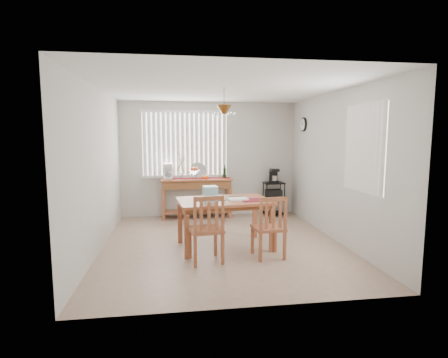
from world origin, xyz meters
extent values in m
cube|color=tan|center=(0.00, 0.00, -0.01)|extent=(4.00, 4.50, 0.01)
cube|color=beige|center=(0.00, 2.30, 1.30)|extent=(4.00, 0.10, 2.60)
cube|color=beige|center=(0.00, -2.30, 1.30)|extent=(4.00, 0.10, 2.60)
cube|color=beige|center=(-2.05, 0.00, 1.30)|extent=(0.10, 4.50, 2.60)
cube|color=beige|center=(2.05, 0.00, 1.30)|extent=(0.10, 4.50, 2.60)
cube|color=white|center=(0.00, 0.00, 2.65)|extent=(4.00, 4.50, 0.10)
cube|color=white|center=(-0.55, 2.25, 1.65)|extent=(1.90, 0.01, 1.40)
cube|color=white|center=(-1.45, 2.23, 1.65)|extent=(0.07, 0.03, 1.40)
cube|color=white|center=(-1.34, 2.23, 1.65)|extent=(0.07, 0.03, 1.40)
cube|color=white|center=(-1.24, 2.23, 1.65)|extent=(0.07, 0.03, 1.40)
cube|color=white|center=(-1.13, 2.23, 1.65)|extent=(0.07, 0.03, 1.40)
cube|color=white|center=(-1.03, 2.23, 1.65)|extent=(0.07, 0.03, 1.40)
cube|color=white|center=(-0.92, 2.23, 1.65)|extent=(0.07, 0.03, 1.40)
cube|color=white|center=(-0.81, 2.23, 1.65)|extent=(0.07, 0.03, 1.40)
cube|color=white|center=(-0.71, 2.23, 1.65)|extent=(0.07, 0.03, 1.40)
cube|color=white|center=(-0.60, 2.23, 1.65)|extent=(0.07, 0.03, 1.40)
cube|color=white|center=(-0.50, 2.23, 1.65)|extent=(0.07, 0.03, 1.40)
cube|color=white|center=(-0.39, 2.23, 1.65)|extent=(0.07, 0.03, 1.40)
cube|color=white|center=(-0.29, 2.23, 1.65)|extent=(0.07, 0.03, 1.40)
cube|color=white|center=(-0.18, 2.23, 1.65)|extent=(0.07, 0.03, 1.40)
cube|color=white|center=(-0.08, 2.23, 1.65)|extent=(0.07, 0.03, 1.40)
cube|color=white|center=(0.03, 2.23, 1.65)|extent=(0.07, 0.03, 1.40)
cube|color=white|center=(0.14, 2.23, 1.65)|extent=(0.07, 0.03, 1.40)
cube|color=white|center=(0.24, 2.23, 1.65)|extent=(0.07, 0.03, 1.40)
cube|color=white|center=(0.35, 2.23, 1.65)|extent=(0.07, 0.03, 1.40)
cube|color=white|center=(-0.55, 2.22, 0.92)|extent=(1.98, 0.06, 0.06)
cube|color=white|center=(-0.55, 2.22, 2.38)|extent=(1.98, 0.06, 0.06)
cube|color=white|center=(2.00, -0.90, 1.65)|extent=(0.01, 1.10, 1.30)
cube|color=white|center=(1.99, -1.40, 1.65)|extent=(0.03, 0.07, 1.30)
cube|color=white|center=(1.99, -1.29, 1.65)|extent=(0.03, 0.07, 1.30)
cube|color=white|center=(1.99, -1.18, 1.65)|extent=(0.03, 0.07, 1.30)
cube|color=white|center=(1.99, -1.07, 1.65)|extent=(0.03, 0.07, 1.30)
cube|color=white|center=(1.99, -0.96, 1.65)|extent=(0.03, 0.07, 1.30)
cube|color=white|center=(1.99, -0.85, 1.65)|extent=(0.03, 0.07, 1.30)
cube|color=white|center=(1.99, -0.74, 1.65)|extent=(0.03, 0.07, 1.30)
cube|color=white|center=(1.99, -0.63, 1.65)|extent=(0.03, 0.07, 1.30)
cube|color=white|center=(1.99, -0.52, 1.65)|extent=(0.03, 0.07, 1.30)
cube|color=white|center=(1.99, -0.41, 1.65)|extent=(0.03, 0.07, 1.30)
cylinder|color=black|center=(1.98, 1.55, 2.08)|extent=(0.04, 0.30, 0.30)
cylinder|color=white|center=(1.95, 1.55, 2.08)|extent=(0.01, 0.25, 0.25)
cylinder|color=brown|center=(0.00, -0.16, 2.43)|extent=(0.01, 0.01, 0.34)
cone|color=brown|center=(0.00, -0.16, 2.25)|extent=(0.24, 0.24, 0.14)
sphere|color=white|center=(0.16, -0.16, 2.19)|extent=(0.05, 0.05, 0.05)
sphere|color=white|center=(0.08, -0.02, 2.19)|extent=(0.05, 0.05, 0.05)
sphere|color=white|center=(-0.08, -0.02, 2.19)|extent=(0.05, 0.05, 0.05)
sphere|color=white|center=(-0.16, -0.16, 2.19)|extent=(0.05, 0.05, 0.05)
sphere|color=white|center=(-0.08, -0.30, 2.19)|extent=(0.05, 0.05, 0.05)
sphere|color=white|center=(0.08, -0.30, 2.19)|extent=(0.05, 0.05, 0.05)
cube|color=#AD603A|center=(-0.31, 2.01, 0.87)|extent=(1.58, 0.44, 0.04)
cube|color=brown|center=(-0.31, 2.01, 0.76)|extent=(1.52, 0.40, 0.16)
cube|color=#AD603A|center=(-1.05, 1.84, 0.34)|extent=(0.06, 0.06, 0.68)
cube|color=#AD603A|center=(0.42, 1.84, 0.34)|extent=(0.06, 0.06, 0.68)
cube|color=#AD603A|center=(-1.05, 2.18, 0.34)|extent=(0.06, 0.06, 0.68)
cube|color=#AD603A|center=(0.42, 2.18, 0.34)|extent=(0.06, 0.06, 0.68)
cube|color=#AD603A|center=(-0.31, 2.01, 0.15)|extent=(1.46, 0.38, 0.03)
cube|color=red|center=(-0.07, 2.01, 0.21)|extent=(0.30, 0.22, 0.10)
cube|color=maroon|center=(-0.31, 2.01, 0.89)|extent=(1.50, 0.24, 0.01)
cube|color=white|center=(-0.94, 2.01, 0.91)|extent=(0.20, 0.24, 0.05)
cube|color=white|center=(-0.94, 2.09, 1.03)|extent=(0.20, 0.08, 0.30)
cube|color=white|center=(-0.94, 1.99, 1.20)|extent=(0.20, 0.22, 0.07)
cylinder|color=white|center=(-0.94, 1.98, 1.00)|extent=(0.13, 0.13, 0.13)
cylinder|color=white|center=(-0.36, 1.99, 0.94)|extent=(0.05, 0.05, 0.10)
cone|color=white|center=(-0.36, 1.99, 1.03)|extent=(0.26, 0.26, 0.09)
sphere|color=red|center=(-0.31, 1.99, 1.11)|extent=(0.08, 0.08, 0.08)
sphere|color=red|center=(-0.36, 2.04, 1.11)|extent=(0.08, 0.08, 0.08)
sphere|color=red|center=(-0.41, 1.99, 1.11)|extent=(0.08, 0.08, 0.08)
sphere|color=red|center=(-0.36, 1.94, 1.11)|extent=(0.08, 0.08, 0.08)
sphere|color=#FF5E0D|center=(-0.18, 1.93, 0.93)|extent=(0.08, 0.08, 0.08)
sphere|color=#FF5E0D|center=(-0.10, 1.93, 0.93)|extent=(0.08, 0.08, 0.08)
cylinder|color=silver|center=(-0.27, 2.19, 1.06)|extent=(0.35, 0.09, 0.35)
cylinder|color=white|center=(-0.66, 2.06, 0.96)|extent=(0.08, 0.08, 0.14)
cylinder|color=#4C3823|center=(-0.66, 2.06, 1.25)|extent=(0.08, 0.04, 0.44)
cylinder|color=#4C3823|center=(-0.66, 2.06, 1.27)|extent=(0.13, 0.06, 0.48)
cylinder|color=#4C3823|center=(-0.66, 2.06, 1.22)|extent=(0.17, 0.08, 0.36)
cylinder|color=#4C3823|center=(-0.66, 2.06, 1.29)|extent=(0.06, 0.03, 0.54)
cylinder|color=#4C3823|center=(-0.66, 2.06, 1.21)|extent=(0.22, 0.10, 0.30)
cylinder|color=black|center=(0.33, 2.06, 1.00)|extent=(0.07, 0.07, 0.23)
cylinder|color=black|center=(0.33, 2.06, 1.15)|extent=(0.03, 0.03, 0.08)
cylinder|color=black|center=(1.26, 1.84, 0.39)|extent=(0.02, 0.02, 0.77)
cylinder|color=black|center=(1.68, 1.84, 0.39)|extent=(0.02, 0.02, 0.77)
cylinder|color=black|center=(1.26, 2.16, 0.39)|extent=(0.02, 0.02, 0.77)
cylinder|color=black|center=(1.68, 2.16, 0.39)|extent=(0.02, 0.02, 0.77)
cube|color=black|center=(1.47, 2.00, 0.76)|extent=(0.45, 0.36, 0.03)
cube|color=black|center=(1.47, 2.00, 0.39)|extent=(0.45, 0.36, 0.02)
cube|color=black|center=(1.47, 2.00, 0.05)|extent=(0.45, 0.36, 0.02)
cube|color=black|center=(1.47, 2.00, 0.50)|extent=(0.35, 0.27, 0.20)
cube|color=black|center=(1.47, 1.98, 0.80)|extent=(0.18, 0.22, 0.05)
cube|color=black|center=(1.47, 2.05, 0.91)|extent=(0.18, 0.07, 0.27)
cube|color=black|center=(1.47, 1.98, 1.06)|extent=(0.18, 0.20, 0.06)
cylinder|color=silver|center=(1.47, 1.97, 0.88)|extent=(0.12, 0.12, 0.12)
cube|color=#AD603A|center=(0.00, -0.16, 0.78)|extent=(1.58, 1.11, 0.04)
cube|color=brown|center=(0.00, -0.16, 0.72)|extent=(1.46, 0.99, 0.06)
cube|color=#AD603A|center=(-0.63, -0.65, 0.35)|extent=(0.08, 0.08, 0.69)
cube|color=#AD603A|center=(0.72, -0.50, 0.35)|extent=(0.08, 0.08, 0.69)
cube|color=#AD603A|center=(-0.72, 0.18, 0.35)|extent=(0.08, 0.08, 0.69)
cube|color=#AD603A|center=(0.63, 0.32, 0.35)|extent=(0.08, 0.08, 0.69)
cube|color=#126653|center=(-0.22, -0.13, 0.80)|extent=(0.48, 0.36, 0.01)
cube|color=maroon|center=(0.49, -0.27, 0.80)|extent=(0.48, 0.36, 0.01)
cube|color=white|center=(0.22, -0.19, 0.81)|extent=(0.34, 0.29, 0.03)
cube|color=black|center=(0.20, -0.06, 0.81)|extent=(0.32, 0.07, 0.03)
cube|color=#91CAD3|center=(-0.25, -0.35, 0.92)|extent=(0.23, 0.23, 0.25)
cube|color=#AD603A|center=(-0.36, -0.79, 0.48)|extent=(0.52, 0.52, 0.04)
cube|color=#AD603A|center=(-0.19, -0.57, 0.23)|extent=(0.05, 0.05, 0.45)
cube|color=#AD603A|center=(-0.59, -0.62, 0.23)|extent=(0.05, 0.05, 0.45)
cube|color=#AD603A|center=(-0.14, -0.96, 0.23)|extent=(0.05, 0.05, 0.45)
cube|color=#AD603A|center=(-0.53, -1.02, 0.23)|extent=(0.05, 0.05, 0.45)
cube|color=#AD603A|center=(-0.13, -0.97, 0.75)|extent=(0.04, 0.04, 0.51)
cube|color=#AD603A|center=(-0.53, -1.03, 0.75)|extent=(0.04, 0.04, 0.51)
cube|color=#AD603A|center=(-0.33, -1.00, 0.97)|extent=(0.42, 0.09, 0.07)
cube|color=#AD603A|center=(-0.22, -0.98, 0.73)|extent=(0.05, 0.03, 0.41)
cube|color=#AD603A|center=(-0.33, -1.00, 0.73)|extent=(0.05, 0.03, 0.41)
cube|color=#AD603A|center=(-0.44, -1.01, 0.73)|extent=(0.05, 0.03, 0.41)
cube|color=#AD603A|center=(0.59, -0.73, 0.45)|extent=(0.48, 0.48, 0.04)
cube|color=#AD603A|center=(0.77, -0.53, 0.22)|extent=(0.05, 0.05, 0.43)
cube|color=#AD603A|center=(0.39, -0.56, 0.22)|extent=(0.05, 0.05, 0.43)
cube|color=#AD603A|center=(0.80, -0.91, 0.22)|extent=(0.05, 0.05, 0.43)
cube|color=#AD603A|center=(0.42, -0.94, 0.22)|extent=(0.05, 0.05, 0.43)
cube|color=#AD603A|center=(0.80, -0.92, 0.71)|extent=(0.04, 0.04, 0.48)
cube|color=#AD603A|center=(0.42, -0.95, 0.71)|extent=(0.04, 0.04, 0.48)
cube|color=#AD603A|center=(0.61, -0.93, 0.92)|extent=(0.40, 0.07, 0.06)
cube|color=#AD603A|center=(0.72, -0.92, 0.69)|extent=(0.04, 0.02, 0.39)
cube|color=#AD603A|center=(0.61, -0.93, 0.69)|extent=(0.04, 0.02, 0.39)
cube|color=#AD603A|center=(0.51, -0.94, 0.69)|extent=(0.04, 0.02, 0.39)
camera|label=1|loc=(-0.80, -5.74, 1.83)|focal=28.00mm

